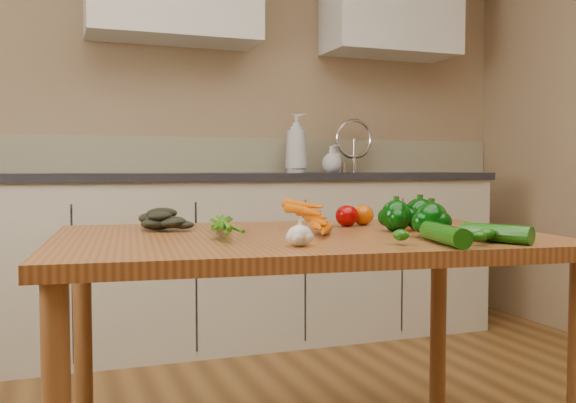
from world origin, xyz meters
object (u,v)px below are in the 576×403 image
at_px(soap_bottle_c, 332,159).
at_px(zucchini_a, 497,233).
at_px(tomato_b, 363,215).
at_px(soap_bottle_b, 334,158).
at_px(tomato_c, 405,215).
at_px(zucchini_b, 445,234).
at_px(soap_bottle_a, 296,143).
at_px(tomato_a, 347,216).
at_px(pepper_c, 431,220).
at_px(garlic_bulb, 300,236).
at_px(table, 302,262).
at_px(pepper_a, 396,216).
at_px(pepper_b, 420,215).
at_px(carrot_bunch, 284,222).
at_px(leafy_greens, 165,214).

xyz_separation_m(soap_bottle_c, zucchini_a, (-0.47, -2.08, -0.21)).
distance_m(soap_bottle_c, tomato_b, 1.63).
height_order(soap_bottle_b, tomato_b, soap_bottle_b).
height_order(tomato_c, zucchini_b, tomato_c).
xyz_separation_m(soap_bottle_a, tomato_a, (-0.41, -1.54, -0.29)).
xyz_separation_m(soap_bottle_c, pepper_c, (-0.55, -1.91, -0.19)).
height_order(garlic_bulb, zucchini_b, garlic_bulb).
bearing_deg(table, tomato_a, 42.79).
bearing_deg(zucchini_b, pepper_a, 80.68).
bearing_deg(zucchini_b, table, 124.24).
bearing_deg(table, pepper_b, 2.74).
relative_size(soap_bottle_a, tomato_c, 4.34).
distance_m(soap_bottle_c, pepper_a, 1.83).
height_order(table, zucchini_a, zucchini_a).
distance_m(carrot_bunch, leafy_greens, 0.37).
distance_m(leafy_greens, tomato_b, 0.64).
xyz_separation_m(table, pepper_a, (0.30, -0.02, 0.13)).
bearing_deg(table, tomato_c, 23.67).
height_order(pepper_c, zucchini_b, pepper_c).
bearing_deg(tomato_b, tomato_c, -28.41).
relative_size(tomato_a, zucchini_a, 0.42).
bearing_deg(zucchini_a, carrot_bunch, 136.87).
distance_m(garlic_bulb, tomato_c, 0.66).
height_order(pepper_c, zucchini_a, pepper_c).
xyz_separation_m(table, soap_bottle_b, (0.88, 1.74, 0.33)).
bearing_deg(pepper_b, tomato_c, 76.43).
height_order(pepper_a, pepper_c, pepper_c).
relative_size(pepper_a, tomato_a, 1.20).
bearing_deg(tomato_c, zucchini_b, -109.52).
xyz_separation_m(leafy_greens, pepper_a, (0.64, -0.26, -0.00)).
bearing_deg(zucchini_a, tomato_a, 107.16).
bearing_deg(soap_bottle_b, zucchini_a, -161.85).
distance_m(soap_bottle_a, tomato_b, 1.58).
distance_m(tomato_b, zucchini_b, 0.55).
height_order(pepper_c, tomato_a, pepper_c).
xyz_separation_m(soap_bottle_b, zucchini_a, (-0.50, -2.11, -0.22)).
distance_m(soap_bottle_c, pepper_c, 2.00).
bearing_deg(pepper_b, leafy_greens, 159.62).
distance_m(soap_bottle_c, carrot_bunch, 1.91).
xyz_separation_m(soap_bottle_a, zucchini_b, (-0.39, -2.06, -0.30)).
bearing_deg(soap_bottle_c, garlic_bulb, 32.52).
bearing_deg(soap_bottle_a, leafy_greens, -170.60).
distance_m(pepper_b, zucchini_b, 0.36).
xyz_separation_m(table, soap_bottle_a, (0.63, 1.71, 0.41)).
bearing_deg(garlic_bulb, leafy_greens, 114.62).
height_order(pepper_b, tomato_c, pepper_b).
bearing_deg(zucchini_b, carrot_bunch, 126.26).
relative_size(leafy_greens, zucchini_b, 0.88).
height_order(soap_bottle_c, carrot_bunch, soap_bottle_c).
bearing_deg(garlic_bulb, pepper_a, 31.75).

